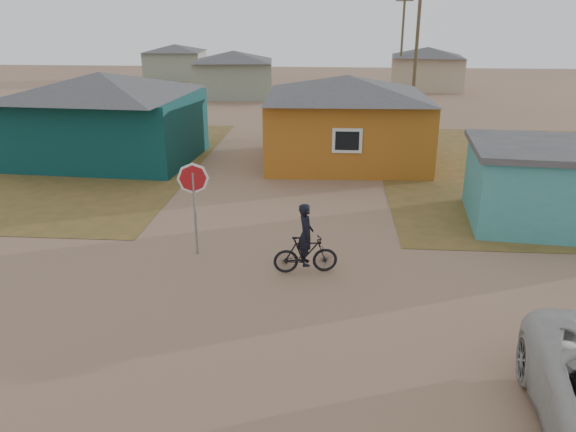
# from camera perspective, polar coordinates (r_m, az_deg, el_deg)

# --- Properties ---
(ground) EXTENTS (120.00, 120.00, 0.00)m
(ground) POSITION_cam_1_polar(r_m,az_deg,el_deg) (13.14, -4.35, -9.77)
(ground) COLOR #8D6A51
(house_teal) EXTENTS (8.93, 7.08, 4.00)m
(house_teal) POSITION_cam_1_polar(r_m,az_deg,el_deg) (27.20, -18.25, 9.66)
(house_teal) COLOR #093132
(house_teal) RESTS_ON ground
(house_yellow) EXTENTS (7.72, 6.76, 3.90)m
(house_yellow) POSITION_cam_1_polar(r_m,az_deg,el_deg) (25.66, 5.92, 9.85)
(house_yellow) COLOR #AA601A
(house_yellow) RESTS_ON ground
(shed_turquoise) EXTENTS (6.71, 4.93, 2.60)m
(shed_turquoise) POSITION_cam_1_polar(r_m,az_deg,el_deg) (20.01, 26.75, 2.80)
(shed_turquoise) COLOR teal
(shed_turquoise) RESTS_ON ground
(house_pale_west) EXTENTS (7.04, 6.15, 3.60)m
(house_pale_west) POSITION_cam_1_polar(r_m,az_deg,el_deg) (46.16, -5.52, 14.23)
(house_pale_west) COLOR gray
(house_pale_west) RESTS_ON ground
(house_beige_east) EXTENTS (6.95, 6.05, 3.60)m
(house_beige_east) POSITION_cam_1_polar(r_m,az_deg,el_deg) (52.10, 13.90, 14.43)
(house_beige_east) COLOR tan
(house_beige_east) RESTS_ON ground
(house_pale_north) EXTENTS (6.28, 5.81, 3.40)m
(house_pale_north) POSITION_cam_1_polar(r_m,az_deg,el_deg) (59.60, -11.37, 15.17)
(house_pale_north) COLOR gray
(house_pale_north) RESTS_ON ground
(utility_pole_near) EXTENTS (1.40, 0.20, 8.00)m
(utility_pole_near) POSITION_cam_1_polar(r_m,az_deg,el_deg) (33.65, 12.87, 15.57)
(utility_pole_near) COLOR brown
(utility_pole_near) RESTS_ON ground
(utility_pole_far) EXTENTS (1.40, 0.20, 8.00)m
(utility_pole_far) POSITION_cam_1_polar(r_m,az_deg,el_deg) (49.63, 11.51, 16.99)
(utility_pole_far) COLOR brown
(utility_pole_far) RESTS_ON ground
(stop_sign) EXTENTS (0.86, 0.22, 2.67)m
(stop_sign) POSITION_cam_1_polar(r_m,az_deg,el_deg) (15.64, -9.57, 2.79)
(stop_sign) COLOR gray
(stop_sign) RESTS_ON ground
(cyclist) EXTENTS (1.75, 0.75, 1.92)m
(cyclist) POSITION_cam_1_polar(r_m,az_deg,el_deg) (14.72, 1.80, -3.25)
(cyclist) COLOR black
(cyclist) RESTS_ON ground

